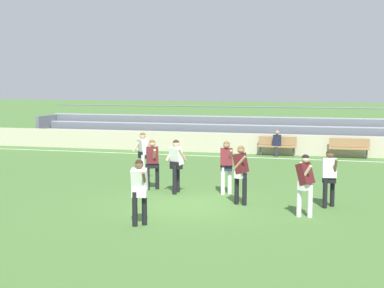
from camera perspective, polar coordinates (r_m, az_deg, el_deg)
name	(u,v)px	position (r m, az deg, el deg)	size (l,w,h in m)	color
ground_plane	(191,204)	(16.34, -0.09, -6.11)	(160.00, 160.00, 0.00)	#477033
field_line_sideline	(249,157)	(26.33, 5.77, -1.35)	(44.00, 0.12, 0.01)	white
sideline_wall	(254,144)	(27.62, 6.24, 0.02)	(48.00, 0.16, 0.97)	beige
bleacher_stand	(279,132)	(29.45, 8.74, 1.19)	(26.59, 2.64, 2.15)	#9EA3AD
bench_far_left	(277,144)	(27.04, 8.59, -0.03)	(1.80, 0.40, 0.90)	#99754C
bench_far_right	(349,146)	(26.88, 15.57, -0.23)	(1.80, 0.40, 0.90)	#99754C
spectator_seated	(277,141)	(26.91, 8.57, 0.27)	(0.36, 0.42, 1.21)	#2D2D38
player_white_deep_cover	(176,161)	(17.76, -1.61, -1.76)	(0.66, 0.49, 1.71)	black
player_dark_pressing_high	(152,160)	(18.41, -4.02, -1.63)	(0.48, 0.75, 1.64)	black
player_white_dropping_back	(329,173)	(16.26, 13.68, -2.90)	(0.45, 0.57, 1.63)	black
player_dark_overlapping	(226,163)	(17.65, 3.49, -1.90)	(0.47, 0.58, 1.67)	white
player_white_wide_left	(143,152)	(20.27, -4.98, -0.76)	(0.72, 0.47, 1.71)	white
player_dark_challenging	(305,180)	(14.97, 11.33, -3.57)	(0.53, 0.65, 1.65)	white
player_white_on_ball	(139,187)	(13.86, -5.33, -4.30)	(0.48, 0.61, 1.64)	black
player_dark_trailing_run	(241,169)	(16.17, 4.94, -2.57)	(0.46, 0.61, 1.71)	black
soccer_ball	(140,186)	(18.69, -5.26, -4.20)	(0.22, 0.22, 0.22)	white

